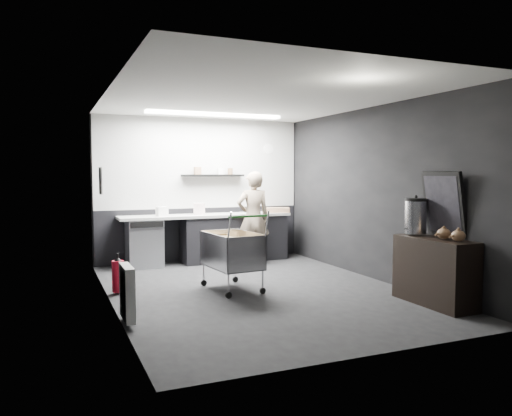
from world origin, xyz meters
name	(u,v)px	position (x,y,z in m)	size (l,w,h in m)	color
floor	(257,290)	(0.00, 0.00, 0.00)	(5.50, 5.50, 0.00)	black
ceiling	(257,98)	(0.00, 0.00, 2.70)	(5.50, 5.50, 0.00)	silver
wall_back	(201,190)	(0.00, 2.75, 1.35)	(5.50, 5.50, 0.00)	black
wall_front	(377,208)	(0.00, -2.75, 1.35)	(5.50, 5.50, 0.00)	black
wall_left	(110,198)	(-2.00, 0.00, 1.35)	(5.50, 5.50, 0.00)	black
wall_right	(375,193)	(2.00, 0.00, 1.35)	(5.50, 5.50, 0.00)	black
kitchen_wall_panel	(201,163)	(0.00, 2.73, 1.85)	(3.95, 0.02, 1.70)	beige
dado_panel	(202,234)	(0.00, 2.73, 0.50)	(3.95, 0.02, 1.00)	black
floating_shelf	(213,175)	(0.20, 2.62, 1.62)	(1.20, 0.22, 0.04)	black
wall_clock	(268,149)	(1.40, 2.72, 2.15)	(0.20, 0.20, 0.03)	white
poster	(101,181)	(-1.98, 1.30, 1.55)	(0.02, 0.30, 0.40)	white
poster_red_band	(101,176)	(-1.98, 1.30, 1.62)	(0.01, 0.22, 0.10)	red
radiator	(127,293)	(-1.94, -0.90, 0.35)	(0.10, 0.50, 0.60)	white
ceiling_strip	(215,115)	(0.00, 1.85, 2.67)	(2.40, 0.20, 0.04)	white
prep_counter	(213,238)	(0.14, 2.42, 0.46)	(3.20, 0.61, 0.90)	black
person	(253,218)	(0.76, 1.97, 0.85)	(0.62, 0.41, 1.69)	#BAAB93
shopping_cart	(232,253)	(-0.32, 0.17, 0.53)	(0.70, 1.06, 1.11)	silver
sideboard	(434,262)	(1.78, -1.55, 0.54)	(0.48, 1.13, 1.69)	black
fire_extinguisher	(118,275)	(-1.85, 0.55, 0.26)	(0.16, 0.16, 0.54)	#B40C1F
cardboard_box	(278,210)	(1.45, 2.37, 0.94)	(0.44, 0.34, 0.09)	#876448
pink_tub	(199,209)	(-0.13, 2.42, 1.01)	(0.21, 0.21, 0.21)	#F5D4D4
white_container	(162,211)	(-0.84, 2.37, 0.98)	(0.19, 0.15, 0.17)	white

